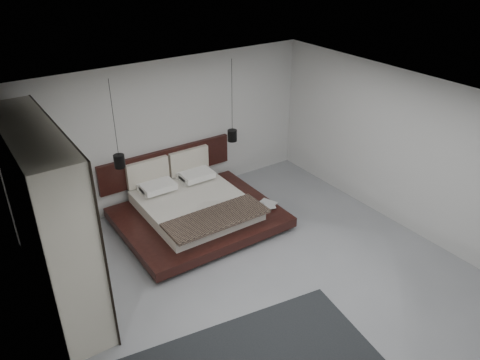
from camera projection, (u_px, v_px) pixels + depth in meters
floor at (260, 274)px, 7.43m from camera, size 6.00×6.00×0.00m
ceiling at (264, 105)px, 6.11m from camera, size 6.00×6.00×0.00m
wall_back at (169, 132)px, 8.96m from camera, size 6.00×0.00×6.00m
wall_front at (443, 325)px, 4.58m from camera, size 6.00×0.00×6.00m
wall_left at (48, 273)px, 5.28m from camera, size 0.00×6.00×6.00m
wall_right at (398, 149)px, 8.25m from camera, size 0.00×6.00×6.00m
lattice_screen at (11, 191)px, 7.15m from camera, size 0.05×0.90×2.60m
bed at (194, 208)px, 8.63m from camera, size 2.77×2.39×1.07m
book_lower at (265, 206)px, 8.72m from camera, size 0.33×0.38×0.03m
book_upper at (265, 206)px, 8.68m from camera, size 0.28×0.31×0.02m
pendant_left at (119, 161)px, 7.87m from camera, size 0.19×0.19×1.53m
pendant_right at (232, 135)px, 9.02m from camera, size 0.18×0.18×1.60m
wardrobe at (49, 220)px, 6.35m from camera, size 0.64×2.73×2.68m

